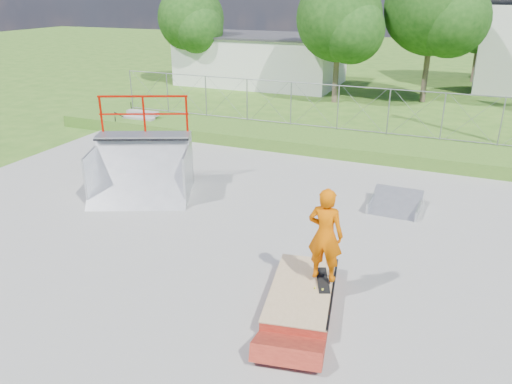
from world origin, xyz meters
TOP-DOWN VIEW (x-y plane):
  - ground at (0.00, 0.00)m, footprint 120.00×120.00m
  - concrete_pad at (0.00, 0.00)m, footprint 20.00×16.00m
  - grass_berm at (0.00, 9.50)m, footprint 24.00×3.00m
  - grind_box at (2.22, -1.03)m, footprint 1.63×2.68m
  - quarter_pipe at (-3.91, 2.41)m, footprint 3.56×3.33m
  - flat_bank_ramp at (3.27, 4.33)m, footprint 1.40×1.49m
  - skateboard at (2.54, -0.69)m, footprint 0.50×0.82m
  - skater at (2.54, -0.69)m, footprint 0.71×0.48m
  - concrete_stairs at (-8.50, 8.70)m, footprint 1.50×1.60m
  - chain_link_fence at (0.00, 10.50)m, footprint 20.00×0.06m
  - utility_building_flat at (-8.00, 22.00)m, footprint 10.00×6.00m
  - tree_left_near at (-1.75, 17.83)m, footprint 4.76×4.48m
  - tree_center at (2.78, 19.81)m, footprint 5.44×5.12m
  - tree_left_far at (-11.77, 19.85)m, footprint 4.42×4.16m
  - tree_back_mid at (5.21, 27.86)m, footprint 4.08×3.84m

SIDE VIEW (x-z plane):
  - ground at x=0.00m, z-range 0.00..0.00m
  - concrete_pad at x=0.00m, z-range 0.00..0.04m
  - grind_box at x=2.22m, z-range 0.00..0.37m
  - flat_bank_ramp at x=3.27m, z-range 0.00..0.42m
  - grass_berm at x=0.00m, z-range 0.00..0.50m
  - concrete_stairs at x=-8.50m, z-range 0.00..0.80m
  - skateboard at x=2.54m, z-range 0.35..0.48m
  - skater at x=2.54m, z-range 0.42..2.33m
  - chain_link_fence at x=0.00m, z-range 0.50..2.30m
  - quarter_pipe at x=-3.91m, z-range 0.00..2.84m
  - utility_building_flat at x=-8.00m, z-range 0.00..3.00m
  - tree_back_mid at x=5.21m, z-range 0.78..6.48m
  - tree_left_far at x=-11.77m, z-range 0.85..7.02m
  - tree_left_near at x=-1.75m, z-range 0.91..7.56m
  - tree_center at x=2.78m, z-range 1.05..8.65m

